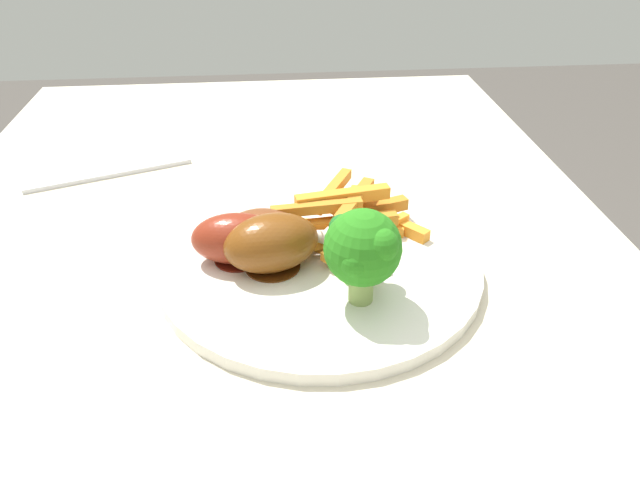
% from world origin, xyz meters
% --- Properties ---
extents(dining_table, '(1.09, 0.71, 0.74)m').
position_xyz_m(dining_table, '(0.00, 0.00, 0.62)').
color(dining_table, beige).
rests_on(dining_table, ground_plane).
extents(dinner_plate, '(0.29, 0.29, 0.01)m').
position_xyz_m(dinner_plate, '(0.01, 0.05, 0.74)').
color(dinner_plate, white).
rests_on(dinner_plate, dining_table).
extents(broccoli_floret_front, '(0.06, 0.06, 0.08)m').
position_xyz_m(broccoli_floret_front, '(0.07, 0.08, 0.80)').
color(broccoli_floret_front, '#8DA958').
rests_on(broccoli_floret_front, dinner_plate).
extents(broccoli_floret_middle, '(0.04, 0.05, 0.06)m').
position_xyz_m(broccoli_floret_middle, '(0.04, 0.07, 0.79)').
color(broccoli_floret_middle, '#77BD56').
rests_on(broccoli_floret_middle, dinner_plate).
extents(carrot_fries_pile, '(0.14, 0.15, 0.04)m').
position_xyz_m(carrot_fries_pile, '(-0.03, 0.08, 0.77)').
color(carrot_fries_pile, orange).
rests_on(carrot_fries_pile, dinner_plate).
extents(chicken_drumstick_near, '(0.06, 0.12, 0.04)m').
position_xyz_m(chicken_drumstick_near, '(-0.01, 0.00, 0.77)').
color(chicken_drumstick_near, '#512311').
rests_on(chicken_drumstick_near, dinner_plate).
extents(chicken_drumstick_far, '(0.07, 0.14, 0.05)m').
position_xyz_m(chicken_drumstick_far, '(0.01, 0.01, 0.77)').
color(chicken_drumstick_far, '#4E230A').
rests_on(chicken_drumstick_far, dinner_plate).
extents(chicken_drumstick_extra, '(0.05, 0.14, 0.04)m').
position_xyz_m(chicken_drumstick_extra, '(0.00, -0.02, 0.77)').
color(chicken_drumstick_extra, '#5B180E').
rests_on(chicken_drumstick_extra, dinner_plate).
extents(fork, '(0.08, 0.18, 0.00)m').
position_xyz_m(fork, '(-0.21, -0.18, 0.74)').
color(fork, silver).
rests_on(fork, dining_table).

